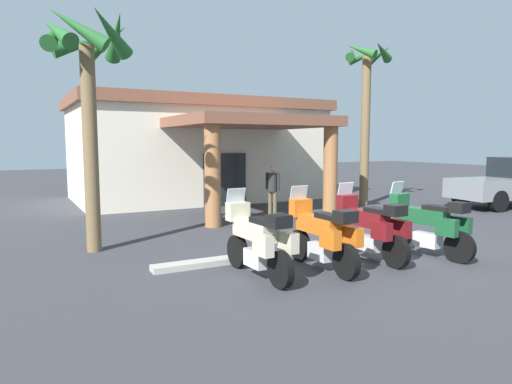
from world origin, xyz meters
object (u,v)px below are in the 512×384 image
object	(u,v)px
motel_building	(198,149)
motorcycle_orange	(322,235)
motorcycle_cream	(258,241)
palm_tree_near_portico	(366,91)
palm_tree_roadside	(88,71)
pedestrian	(273,187)
motorcycle_maroon	(371,228)
motorcycle_green	(428,225)

from	to	relation	value
motel_building	motorcycle_orange	distance (m)	12.47
motorcycle_cream	palm_tree_near_portico	bearing A→B (deg)	-54.32
motel_building	palm_tree_roadside	xyz separation A→B (m)	(-5.74, -8.49, 1.86)
motorcycle_orange	palm_tree_near_portico	world-z (taller)	palm_tree_near_portico
motel_building	pedestrian	size ratio (longest dim) A/B	6.18
motorcycle_maroon	palm_tree_roadside	distance (m)	7.13
motorcycle_cream	pedestrian	xyz separation A→B (m)	(3.73, 5.96, 0.33)
motorcycle_maroon	palm_tree_near_portico	world-z (taller)	palm_tree_near_portico
motel_building	motorcycle_orange	size ratio (longest dim) A/B	4.93
palm_tree_roadside	palm_tree_near_portico	xyz separation A→B (m)	(10.88, 3.21, 0.45)
motorcycle_green	pedestrian	distance (m)	6.29
motorcycle_maroon	palm_tree_near_portico	size ratio (longest dim) A/B	0.34
motel_building	pedestrian	xyz separation A→B (m)	(0.38, -6.13, -1.22)
motorcycle_orange	palm_tree_near_portico	size ratio (longest dim) A/B	0.34
pedestrian	palm_tree_near_portico	world-z (taller)	palm_tree_near_portico
motorcycle_cream	motorcycle_green	bearing A→B (deg)	-97.49
motorcycle_green	motorcycle_cream	bearing A→B (deg)	77.29
motel_building	motorcycle_cream	xyz separation A→B (m)	(-3.35, -12.08, -1.54)
palm_tree_roadside	palm_tree_near_portico	size ratio (longest dim) A/B	0.84
motel_building	motorcycle_green	distance (m)	12.52
motorcycle_cream	pedestrian	distance (m)	7.03
motorcycle_cream	motorcycle_green	size ratio (longest dim) A/B	1.00
motorcycle_orange	motorcycle_green	size ratio (longest dim) A/B	1.00
palm_tree_roadside	palm_tree_near_portico	world-z (taller)	palm_tree_near_portico
motel_building	motorcycle_orange	xyz separation A→B (m)	(-1.98, -12.21, -1.54)
motel_building	motorcycle_cream	world-z (taller)	motel_building
motorcycle_cream	motorcycle_green	xyz separation A→B (m)	(4.11, -0.32, 0.00)
pedestrian	motorcycle_green	bearing A→B (deg)	60.67
motorcycle_orange	pedestrian	bearing A→B (deg)	-21.31
motorcycle_orange	palm_tree_roadside	distance (m)	6.30
motorcycle_cream	motel_building	bearing A→B (deg)	-18.57
motorcycle_green	palm_tree_near_portico	distance (m)	9.21
motorcycle_cream	palm_tree_near_portico	size ratio (longest dim) A/B	0.34
motorcycle_cream	motorcycle_green	distance (m)	4.12
motel_building	motorcycle_cream	bearing A→B (deg)	-106.08
motorcycle_maroon	palm_tree_near_portico	bearing A→B (deg)	-40.80
motorcycle_cream	motorcycle_green	world-z (taller)	same
motorcycle_maroon	palm_tree_roadside	world-z (taller)	palm_tree_roadside
pedestrian	motel_building	bearing A→B (deg)	-119.30
motel_building	motorcycle_green	xyz separation A→B (m)	(0.76, -12.40, -1.54)
palm_tree_near_portico	pedestrian	bearing A→B (deg)	-169.78
motorcycle_green	pedestrian	bearing A→B (deg)	-4.79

